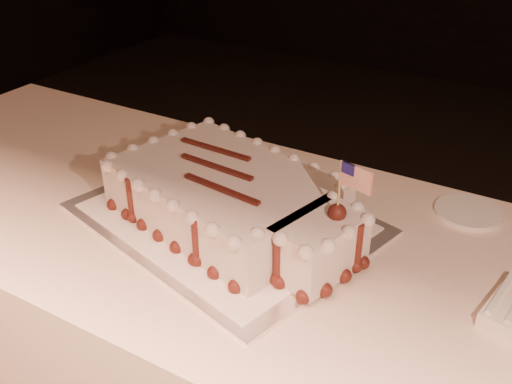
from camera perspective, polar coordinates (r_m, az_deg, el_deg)
The scene contains 5 objects.
banquet_table at distance 1.45m, azimuth 1.50°, elevation -16.77°, with size 2.40×0.80×0.75m, color #F8D8C0.
cake_board at distance 1.26m, azimuth -3.15°, elevation -2.64°, with size 0.62×0.46×0.01m, color white.
doily at distance 1.26m, azimuth -3.15°, elevation -2.45°, with size 0.55×0.42×0.00m, color white.
sheet_cake at distance 1.21m, azimuth -2.18°, elevation -0.80°, with size 0.61×0.44×0.23m.
side_plate at distance 1.36m, azimuth 20.48°, elevation -1.87°, with size 0.15×0.15×0.01m, color white.
Camera 1 is at (0.46, -0.27, 1.44)m, focal length 40.00 mm.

